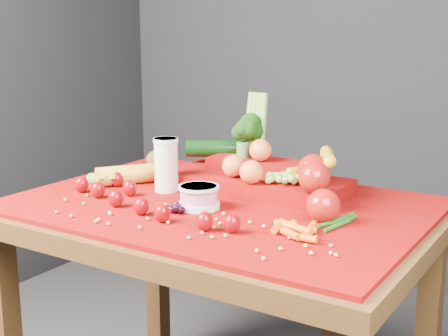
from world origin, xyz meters
The scene contains 12 objects.
table centered at (0.00, 0.00, 0.66)m, with size 1.10×0.80×0.75m.
red_cloth centered at (0.00, 0.00, 0.76)m, with size 1.05×0.75×0.01m, color #710304.
milk_glass centered at (-0.19, 0.02, 0.84)m, with size 0.07×0.07×0.15m.
yogurt_bowl centered at (-0.02, -0.08, 0.79)m, with size 0.11×0.11×0.06m.
strawberry_scatter centered at (-0.15, -0.14, 0.79)m, with size 0.58×0.28×0.05m.
dark_grape_cluster centered at (-0.05, -0.14, 0.78)m, with size 0.06×0.05×0.03m, color black, non-canonical shape.
soybean_scatter centered at (0.00, -0.20, 0.77)m, with size 0.84×0.24×0.01m, color tan, non-canonical shape.
corn_ear centered at (-0.37, -0.01, 0.78)m, with size 0.25×0.27×0.06m.
potato centered at (-0.37, 0.22, 0.79)m, with size 0.09×0.07×0.06m, color #50351C.
baby_carrot_pile centered at (0.28, -0.13, 0.78)m, with size 0.17×0.17×0.03m, color #E25608, non-canonical shape.
green_bean_pile centered at (0.34, -0.01, 0.77)m, with size 0.14×0.12×0.01m, color #1B5212, non-canonical shape.
produce_mound centered at (0.05, 0.15, 0.82)m, with size 0.59×0.38×0.27m.
Camera 1 is at (0.85, -1.33, 1.21)m, focal length 50.00 mm.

